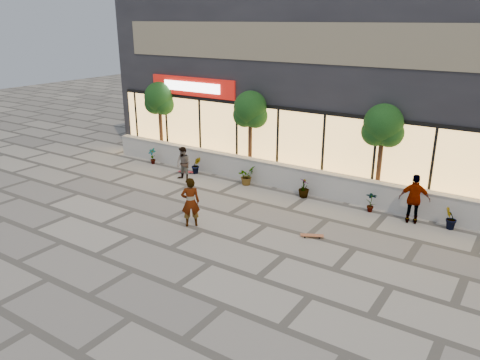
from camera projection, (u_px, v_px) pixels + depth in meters
The scene contains 17 objects.
ground at pixel (211, 262), 14.07m from camera, with size 80.00×80.00×0.00m, color #AAA293.
planter_wall at pixel (312, 182), 19.41m from camera, with size 22.00×0.42×1.04m.
retail_building at pixel (365, 77), 22.51m from camera, with size 24.00×9.17×8.50m.
shrub_a at pixel (152, 156), 23.44m from camera, with size 0.43×0.29×0.81m, color #123812.
shrub_b at pixel (196, 165), 21.99m from camera, with size 0.45×0.36×0.81m, color #123812.
shrub_c at pixel (246, 176), 20.53m from camera, with size 0.73×0.63×0.81m, color #123812.
shrub_d at pixel (304, 188), 19.07m from camera, with size 0.45×0.45×0.81m, color #123812.
shrub_e at pixel (371, 202), 17.61m from camera, with size 0.43×0.29×0.81m, color #123812.
shrub_f at pixel (450, 218), 16.15m from camera, with size 0.45×0.36×0.81m, color #123812.
tree_west at pixel (159, 100), 23.84m from camera, with size 1.60×1.50×3.92m.
tree_midwest at pixel (250, 112), 20.98m from camera, with size 1.60×1.50×3.92m.
tree_mideast at pixel (383, 128), 17.85m from camera, with size 1.60×1.50×3.92m.
skater_center at pixel (190, 202), 16.27m from camera, with size 0.65×0.43×1.78m, color silver.
skater_left at pixel (183, 164), 20.97m from camera, with size 0.74×0.58×1.53m, color tan.
skater_right_near at pixel (414, 199), 16.51m from camera, with size 1.06×0.44×1.81m, color white.
skateboard_center at pixel (312, 235), 15.63m from camera, with size 0.78×0.53×0.09m.
skateboard_left at pixel (186, 172), 22.12m from camera, with size 0.76×0.46×0.09m.
Camera 1 is at (7.60, -9.93, 6.96)m, focal length 35.00 mm.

